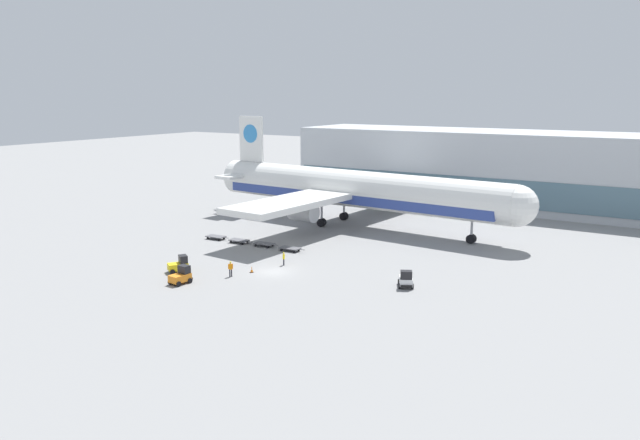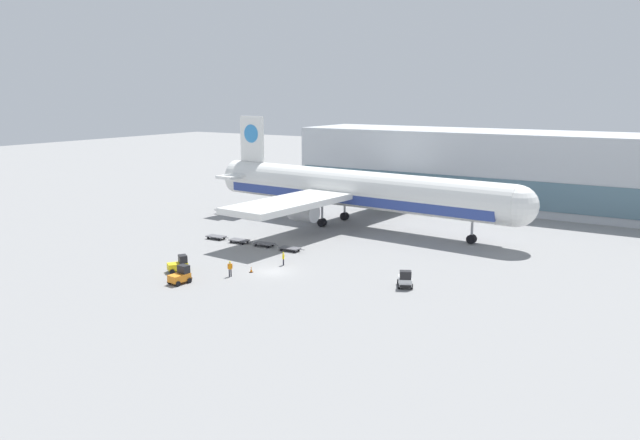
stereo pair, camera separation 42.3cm
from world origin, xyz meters
The scene contains 13 objects.
ground_plane centered at (0.00, 0.00, 0.00)m, with size 400.00×400.00×0.00m, color gray.
terminal_building centered at (15.57, 58.98, 6.99)m, with size 90.00×18.20×14.00m.
airplane_main centered at (-5.16, 27.93, 5.84)m, with size 58.09×48.45×17.00m.
baggage_tug_foreground centered at (-9.49, -6.05, 0.88)m, with size 2.59×2.81×2.00m.
baggage_tug_mid centered at (15.90, 2.77, 0.88)m, with size 2.47×2.81×2.00m.
baggage_tug_far centered at (-6.05, -9.29, 0.88)m, with size 1.87×2.59×2.00m.
baggage_dolly_lead centered at (-17.16, 9.20, 0.39)m, with size 3.74×1.65×0.48m.
baggage_dolly_second centered at (-12.77, 9.16, 0.39)m, with size 3.74×1.65×0.48m.
baggage_dolly_third centered at (-8.53, 9.43, 0.39)m, with size 3.74×1.65×0.48m.
baggage_dolly_trail centered at (-4.01, 9.20, 0.39)m, with size 3.74×1.65×0.48m.
ground_crew_near centered at (-3.04, -4.33, 1.09)m, with size 0.41×0.45×1.84m.
ground_crew_far centered at (-0.63, 2.95, 0.98)m, with size 0.36×0.52×1.68m.
traffic_cone_near centered at (-2.05, -1.65, 0.36)m, with size 0.40×0.40×0.73m.
Camera 1 is at (42.64, -58.01, 20.96)m, focal length 35.00 mm.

